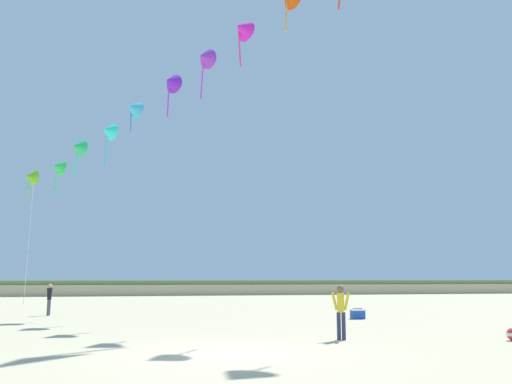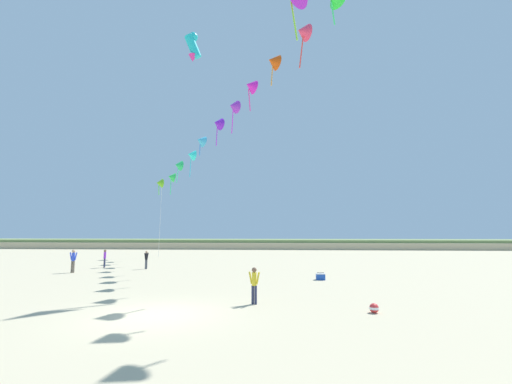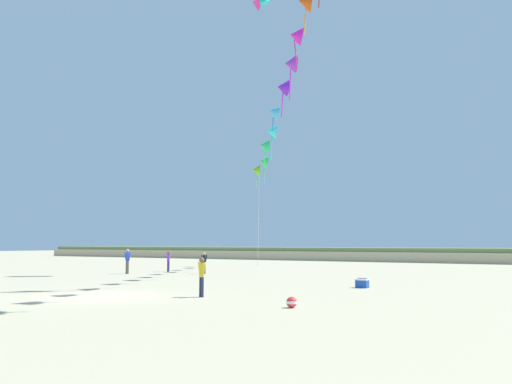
{
  "view_description": "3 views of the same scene",
  "coord_description": "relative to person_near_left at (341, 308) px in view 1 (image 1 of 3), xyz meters",
  "views": [
    {
      "loc": [
        -2.42,
        -12.99,
        1.75
      ],
      "look_at": [
        2.81,
        10.12,
        5.55
      ],
      "focal_mm": 38.0,
      "sensor_mm": 36.0,
      "label": 1
    },
    {
      "loc": [
        4.56,
        -12.94,
        3.14
      ],
      "look_at": [
        2.93,
        12.87,
        6.07
      ],
      "focal_mm": 24.0,
      "sensor_mm": 36.0,
      "label": 2
    },
    {
      "loc": [
        16.83,
        -15.05,
        2.12
      ],
      "look_at": [
        1.09,
        10.1,
        4.93
      ],
      "focal_mm": 38.0,
      "sensor_mm": 36.0,
      "label": 3
    }
  ],
  "objects": [
    {
      "name": "beach_cooler",
      "position": [
        3.76,
        7.58,
        -0.69
      ],
      "size": [
        0.58,
        0.41,
        0.46
      ],
      "color": "blue",
      "rests_on": "ground"
    },
    {
      "name": "dune_ridge",
      "position": [
        -3.53,
        46.82,
        -0.12
      ],
      "size": [
        120.0,
        9.8,
        1.57
      ],
      "color": "tan",
      "rests_on": "ground"
    },
    {
      "name": "ground_plane",
      "position": [
        -3.53,
        -2.13,
        -0.9
      ],
      "size": [
        240.0,
        240.0,
        0.0
      ],
      "primitive_type": "plane",
      "color": "#C1B28E"
    },
    {
      "name": "person_near_left",
      "position": [
        0.0,
        0.0,
        0.0
      ],
      "size": [
        0.53,
        0.29,
        1.56
      ],
      "color": "#282D4C",
      "rests_on": "ground"
    },
    {
      "name": "kite_banner_string",
      "position": [
        -0.89,
        9.98,
        13.15
      ],
      "size": [
        25.89,
        31.97,
        20.1
      ],
      "color": "#66C021"
    },
    {
      "name": "person_far_left",
      "position": [
        -9.81,
        12.94,
        -0.04
      ],
      "size": [
        0.22,
        0.52,
        1.5
      ],
      "color": "#474C56",
      "rests_on": "ground"
    }
  ]
}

